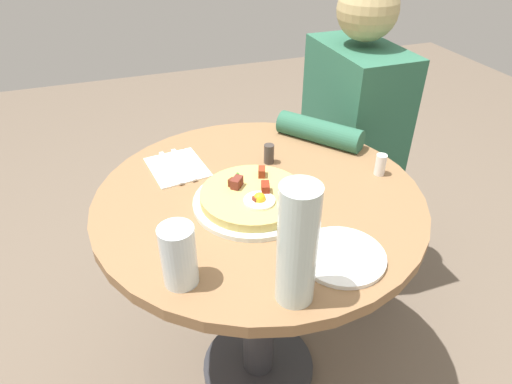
{
  "coord_description": "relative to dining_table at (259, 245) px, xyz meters",
  "views": [
    {
      "loc": [
        0.86,
        -0.31,
        1.35
      ],
      "look_at": [
        0.02,
        -0.01,
        0.74
      ],
      "focal_mm": 31.36,
      "sensor_mm": 36.0,
      "label": 1
    }
  ],
  "objects": [
    {
      "name": "bread_plate",
      "position": [
        0.27,
        0.08,
        0.17
      ],
      "size": [
        0.18,
        0.18,
        0.01
      ],
      "primitive_type": "cylinder",
      "color": "white",
      "rests_on": "dining_table"
    },
    {
      "name": "salt_shaker",
      "position": [
        0.02,
        0.33,
        0.2
      ],
      "size": [
        0.03,
        0.03,
        0.06
      ],
      "primitive_type": "cylinder",
      "color": "white",
      "rests_on": "dining_table"
    },
    {
      "name": "water_bottle",
      "position": [
        0.34,
        -0.05,
        0.29
      ],
      "size": [
        0.07,
        0.07,
        0.24
      ],
      "primitive_type": "cylinder",
      "color": "silver",
      "rests_on": "dining_table"
    },
    {
      "name": "fork",
      "position": [
        -0.19,
        -0.18,
        0.18
      ],
      "size": [
        0.18,
        0.04,
        0.0
      ],
      "primitive_type": "cube",
      "rotation": [
        0.0,
        0.0,
        0.13
      ],
      "color": "silver",
      "rests_on": "napkin"
    },
    {
      "name": "breakfast_pizza",
      "position": [
        0.04,
        -0.03,
        0.19
      ],
      "size": [
        0.25,
        0.25,
        0.05
      ],
      "color": "tan",
      "rests_on": "pizza_plate"
    },
    {
      "name": "ground_plane",
      "position": [
        0.0,
        0.0,
        -0.55
      ],
      "size": [
        6.0,
        6.0,
        0.0
      ],
      "primitive_type": "plane",
      "color": "#6B5B4C"
    },
    {
      "name": "pepper_shaker",
      "position": [
        -0.14,
        0.08,
        0.2
      ],
      "size": [
        0.03,
        0.03,
        0.05
      ],
      "primitive_type": "cylinder",
      "color": "#3F3833",
      "rests_on": "dining_table"
    },
    {
      "name": "knife",
      "position": [
        -0.19,
        -0.15,
        0.18
      ],
      "size": [
        0.18,
        0.04,
        0.0
      ],
      "primitive_type": "cube",
      "rotation": [
        0.0,
        0.0,
        0.13
      ],
      "color": "silver",
      "rests_on": "napkin"
    },
    {
      "name": "pizza_plate",
      "position": [
        0.03,
        -0.03,
        0.18
      ],
      "size": [
        0.29,
        0.29,
        0.01
      ],
      "primitive_type": "cylinder",
      "color": "silver",
      "rests_on": "dining_table"
    },
    {
      "name": "dining_table",
      "position": [
        0.0,
        0.0,
        0.0
      ],
      "size": [
        0.82,
        0.82,
        0.72
      ],
      "color": "olive",
      "rests_on": "ground_plane"
    },
    {
      "name": "napkin",
      "position": [
        -0.19,
        -0.17,
        0.17
      ],
      "size": [
        0.19,
        0.16,
        0.0
      ],
      "primitive_type": "cube",
      "rotation": [
        0.0,
        0.0,
        0.13
      ],
      "color": "white",
      "rests_on": "dining_table"
    },
    {
      "name": "water_glass",
      "position": [
        0.23,
        -0.24,
        0.23
      ],
      "size": [
        0.07,
        0.07,
        0.13
      ],
      "primitive_type": "cylinder",
      "color": "silver",
      "rests_on": "dining_table"
    },
    {
      "name": "person_seated",
      "position": [
        -0.37,
        0.48,
        -0.04
      ],
      "size": [
        0.49,
        0.47,
        1.14
      ],
      "color": "#2D2D33",
      "rests_on": "ground_plane"
    }
  ]
}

